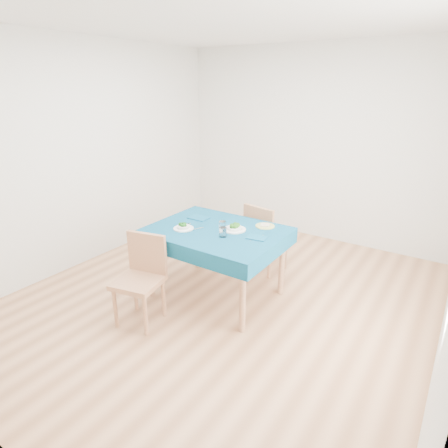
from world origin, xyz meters
The scene contains 16 objects.
room_shell centered at (0.00, 0.00, 1.35)m, with size 4.02×4.52×2.73m.
table centered at (-0.11, 0.02, 0.38)m, with size 1.35×1.03×0.76m, color navy.
chair_near centered at (-0.43, -0.79, 0.51)m, with size 0.41×0.44×1.01m, color #A26F4C.
chair_far centered at (0.05, 0.86, 0.52)m, with size 0.41×0.45×1.03m, color #A26F4C.
bowl_near centered at (-0.40, -0.15, 0.79)m, with size 0.21×0.21×0.06m, color white, non-canonical shape.
bowl_far centered at (0.05, 0.12, 0.79)m, with size 0.24×0.24×0.07m, color white, non-canonical shape.
fork_near centered at (-0.48, -0.08, 0.76)m, with size 0.02×0.17×0.00m, color silver.
knife_near centered at (-0.30, -0.09, 0.76)m, with size 0.02×0.20×0.00m, color silver.
fork_far centered at (-0.01, 0.16, 0.76)m, with size 0.03×0.19×0.00m, color silver.
knife_far centered at (0.34, 0.06, 0.76)m, with size 0.01×0.19×0.00m, color silver.
napkin_near centered at (-0.47, 0.20, 0.76)m, with size 0.22×0.15×0.01m, color navy.
napkin_far centered at (0.34, 0.06, 0.76)m, with size 0.19×0.13×0.01m, color navy.
tumbler_center centered at (-0.05, 0.05, 0.81)m, with size 0.07×0.07×0.10m, color white.
tumbler_side centered at (0.05, -0.09, 0.81)m, with size 0.07×0.07×0.10m, color white.
side_plate centered at (0.26, 0.38, 0.76)m, with size 0.20×0.20×0.01m, color #B6BC5B.
bread_slice centered at (0.26, 0.38, 0.77)m, with size 0.09×0.09×0.01m, color beige.
Camera 1 is at (1.94, -2.90, 2.15)m, focal length 30.00 mm.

